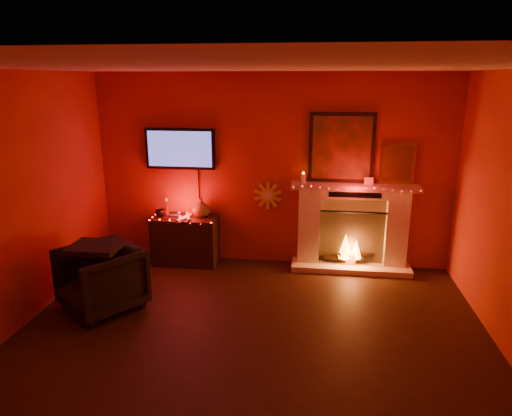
{
  "coord_description": "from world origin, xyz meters",
  "views": [
    {
      "loc": [
        0.6,
        -3.79,
        2.61
      ],
      "look_at": [
        -0.12,
        1.7,
        1.03
      ],
      "focal_mm": 32.0,
      "sensor_mm": 36.0,
      "label": 1
    }
  ],
  "objects": [
    {
      "name": "room",
      "position": [
        0.0,
        0.0,
        1.35
      ],
      "size": [
        5.0,
        5.0,
        5.0
      ],
      "color": "black",
      "rests_on": "ground"
    },
    {
      "name": "fireplace",
      "position": [
        1.14,
        2.39,
        0.72
      ],
      "size": [
        1.72,
        0.4,
        2.18
      ],
      "color": "#EFE0C9",
      "rests_on": "floor"
    },
    {
      "name": "tv",
      "position": [
        -1.3,
        2.45,
        1.65
      ],
      "size": [
        1.0,
        0.07,
        1.24
      ],
      "color": "black",
      "rests_on": "room"
    },
    {
      "name": "sunburst_clock",
      "position": [
        -0.05,
        2.48,
        1.0
      ],
      "size": [
        0.4,
        0.03,
        0.4
      ],
      "color": "yellow",
      "rests_on": "room"
    },
    {
      "name": "console_table",
      "position": [
        -1.21,
        2.26,
        0.39
      ],
      "size": [
        0.92,
        0.54,
        0.97
      ],
      "color": "black",
      "rests_on": "floor"
    },
    {
      "name": "armchair",
      "position": [
        -1.81,
        0.78,
        0.38
      ],
      "size": [
        1.15,
        1.15,
        0.76
      ],
      "primitive_type": "imported",
      "rotation": [
        0.0,
        0.0,
        -0.66
      ],
      "color": "black",
      "rests_on": "floor"
    }
  ]
}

